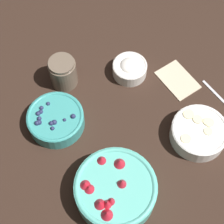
% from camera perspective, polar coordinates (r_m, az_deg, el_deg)
% --- Properties ---
extents(ground_plane, '(4.00, 4.00, 0.00)m').
position_cam_1_polar(ground_plane, '(1.11, 2.58, -2.66)').
color(ground_plane, black).
extents(bowl_strawberries, '(0.22, 0.22, 0.10)m').
position_cam_1_polar(bowl_strawberries, '(1.00, 0.48, -11.70)').
color(bowl_strawberries, '#56B7A8').
rests_on(bowl_strawberries, ground_plane).
extents(bowl_blueberries, '(0.17, 0.17, 0.06)m').
position_cam_1_polar(bowl_blueberries, '(1.10, -8.57, -1.09)').
color(bowl_blueberries, teal).
rests_on(bowl_blueberries, ground_plane).
extents(bowl_bananas, '(0.16, 0.16, 0.05)m').
position_cam_1_polar(bowl_bananas, '(1.10, 13.11, -3.01)').
color(bowl_bananas, white).
rests_on(bowl_bananas, ground_plane).
extents(bowl_cream, '(0.11, 0.11, 0.05)m').
position_cam_1_polar(bowl_cream, '(1.19, 2.72, 6.70)').
color(bowl_cream, silver).
rests_on(bowl_cream, ground_plane).
extents(jar_chocolate, '(0.09, 0.09, 0.10)m').
position_cam_1_polar(jar_chocolate, '(1.17, -7.46, 5.92)').
color(jar_chocolate, brown).
rests_on(jar_chocolate, ground_plane).
extents(napkin, '(0.16, 0.13, 0.01)m').
position_cam_1_polar(napkin, '(1.21, 9.99, 4.87)').
color(napkin, beige).
rests_on(napkin, ground_plane).
extents(spoon, '(0.13, 0.07, 0.01)m').
position_cam_1_polar(spoon, '(1.20, 16.75, 1.51)').
color(spoon, silver).
rests_on(spoon, ground_plane).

